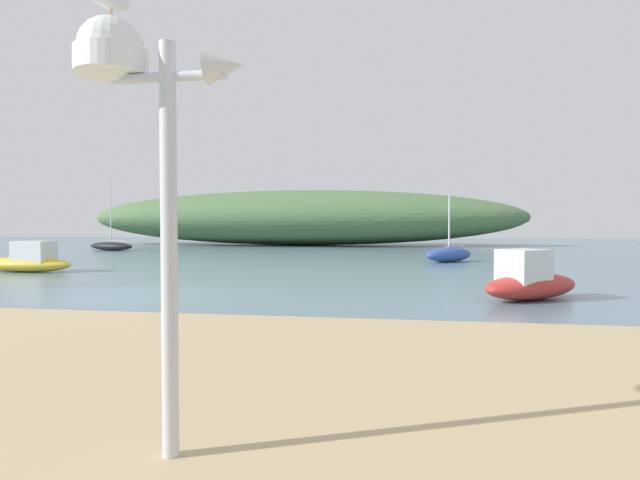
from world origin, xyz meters
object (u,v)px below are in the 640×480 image
object	(u,v)px
mast_structure	(132,94)
sailboat_east_reach	(449,254)
sailboat_west_reach	(111,246)
motorboat_off_point	(28,261)
motorboat_centre_water	(529,281)

from	to	relation	value
mast_structure	sailboat_east_reach	world-z (taller)	mast_structure
sailboat_west_reach	sailboat_east_reach	size ratio (longest dim) A/B	1.57
mast_structure	sailboat_east_reach	size ratio (longest dim) A/B	0.95
sailboat_west_reach	motorboat_off_point	bearing A→B (deg)	-68.74
motorboat_centre_water	motorboat_off_point	bearing A→B (deg)	165.30
motorboat_off_point	motorboat_centre_water	distance (m)	18.56
sailboat_east_reach	sailboat_west_reach	bearing A→B (deg)	161.29
sailboat_west_reach	motorboat_off_point	world-z (taller)	sailboat_west_reach
sailboat_west_reach	motorboat_centre_water	world-z (taller)	sailboat_west_reach
sailboat_west_reach	motorboat_off_point	distance (m)	17.15
motorboat_centre_water	sailboat_west_reach	bearing A→B (deg)	139.44
motorboat_off_point	motorboat_centre_water	bearing A→B (deg)	-14.70
mast_structure	motorboat_centre_water	world-z (taller)	mast_structure
sailboat_west_reach	sailboat_east_reach	distance (m)	24.73
motorboat_centre_water	sailboat_east_reach	size ratio (longest dim) A/B	0.93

